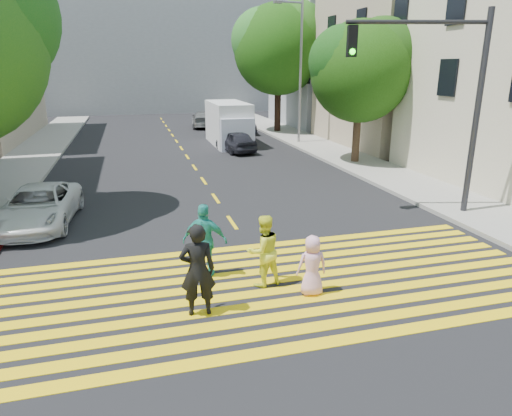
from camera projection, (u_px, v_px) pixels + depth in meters
name	position (u px, v px, depth m)	size (l,w,h in m)	color
ground	(294.00, 312.00, 9.55)	(120.00, 120.00, 0.00)	black
sidewalk_left	(39.00, 151.00, 27.67)	(3.00, 40.00, 0.15)	gray
sidewalk_right	(346.00, 158.00, 25.50)	(3.00, 60.00, 0.15)	gray
curb_red	(2.00, 240.00, 13.32)	(0.20, 8.00, 0.16)	maroon
crosswalk	(275.00, 285.00, 10.73)	(13.40, 5.30, 0.01)	yellow
lane_line	(179.00, 144.00, 30.29)	(0.12, 34.40, 0.01)	yellow
building_right_tan	(415.00, 66.00, 29.36)	(10.00, 10.00, 10.00)	tan
building_right_grey	(341.00, 66.00, 39.50)	(10.00, 10.00, 10.00)	gray
backdrop_block	(152.00, 57.00, 52.02)	(30.00, 8.00, 12.00)	gray
tree_right_near	(362.00, 66.00, 22.81)	(6.59, 6.34, 7.34)	black
tree_right_far	(280.00, 44.00, 33.98)	(9.04, 8.77, 9.69)	black
pedestrian_man	(198.00, 270.00, 9.22)	(0.72, 0.47, 1.98)	black
pedestrian_woman	(263.00, 251.00, 10.54)	(0.84, 0.65, 1.72)	#ECF233
pedestrian_child	(312.00, 265.00, 10.15)	(0.68, 0.44, 1.39)	#EEA9C1
pedestrian_extra	(205.00, 241.00, 10.96)	(1.08, 0.45, 1.84)	teal
white_sedan	(39.00, 206.00, 14.68)	(2.09, 4.54, 1.26)	white
dark_car_near	(236.00, 141.00, 27.55)	(1.52, 3.77, 1.28)	black
silver_car	(203.00, 119.00, 38.83)	(1.89, 4.64, 1.35)	gray
dark_car_parked	(240.00, 124.00, 35.39)	(1.46, 4.18, 1.38)	black
white_van	(229.00, 125.00, 29.86)	(2.22, 5.81, 2.74)	silver
traffic_signal	(443.00, 86.00, 14.62)	(4.47, 1.34, 6.70)	#2A2A2F
street_lamp	(298.00, 64.00, 28.99)	(2.02, 0.43, 8.91)	gray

